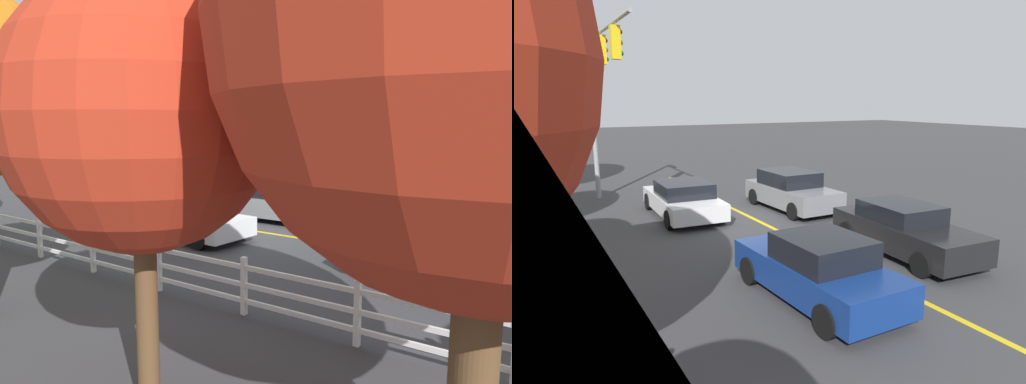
{
  "view_description": "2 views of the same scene",
  "coord_description": "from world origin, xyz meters",
  "views": [
    {
      "loc": [
        -9.81,
        13.6,
        3.7
      ],
      "look_at": [
        -0.61,
        0.9,
        1.52
      ],
      "focal_mm": 34.95,
      "sensor_mm": 36.0,
      "label": 1
    },
    {
      "loc": [
        -14.62,
        7.27,
        4.19
      ],
      "look_at": [
        -0.75,
        -0.35,
        1.05
      ],
      "focal_mm": 32.75,
      "sensor_mm": 36.0,
      "label": 2
    }
  ],
  "objects": [
    {
      "name": "ground_plane",
      "position": [
        0.0,
        0.0,
        0.0
      ],
      "size": [
        120.0,
        120.0,
        0.0
      ],
      "primitive_type": "plane",
      "color": "#38383A"
    },
    {
      "name": "lane_center_stripe",
      "position": [
        -4.0,
        0.0,
        0.0
      ],
      "size": [
        28.0,
        0.16,
        0.01
      ],
      "primitive_type": "cube",
      "color": "gold",
      "rests_on": "ground_plane"
    },
    {
      "name": "signal_assembly",
      "position": [
        4.01,
        4.25,
        4.9
      ],
      "size": [
        7.8,
        0.38,
        6.92
      ],
      "color": "gray",
      "rests_on": "ground_plane"
    },
    {
      "name": "car_3",
      "position": [
        0.52,
        -2.0,
        0.72
      ],
      "size": [
        4.34,
        2.04,
        1.48
      ],
      "rotation": [
        0.0,
        0.0,
        3.16
      ],
      "color": "slate",
      "rests_on": "ground_plane"
    },
    {
      "name": "white_rail_fence",
      "position": [
        -3.0,
        6.22,
        0.6
      ],
      "size": [
        26.1,
        0.1,
        1.15
      ],
      "color": "white",
      "rests_on": "ground_plane"
    },
    {
      "name": "car_2",
      "position": [
        1.4,
        2.07,
        0.63
      ],
      "size": [
        4.67,
        2.18,
        1.3
      ],
      "rotation": [
        0.0,
        0.0,
        -0.04
      ],
      "color": "silver",
      "rests_on": "ground_plane"
    },
    {
      "name": "car_0",
      "position": [
        -6.94,
        1.9,
        0.68
      ],
      "size": [
        4.31,
        1.96,
        1.43
      ],
      "rotation": [
        0.0,
        0.0,
        0.03
      ],
      "color": "navy",
      "rests_on": "ground_plane"
    },
    {
      "name": "car_1",
      "position": [
        -5.56,
        -1.91,
        0.68
      ],
      "size": [
        4.64,
        2.05,
        1.39
      ],
      "rotation": [
        0.0,
        0.0,
        3.08
      ],
      "color": "black",
      "rests_on": "ground_plane"
    }
  ]
}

